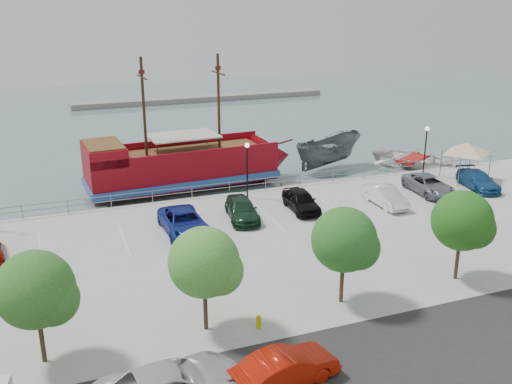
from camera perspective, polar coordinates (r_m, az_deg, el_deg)
name	(u,v)px	position (r m, az deg, el deg)	size (l,w,h in m)	color
ground	(281,242)	(38.23, 2.47, -4.99)	(160.00, 160.00, 0.00)	slate
street	(432,366)	(25.70, 17.23, -16.28)	(100.00, 8.00, 0.04)	black
sidewalk	(358,298)	(29.83, 10.18, -10.41)	(100.00, 4.00, 0.05)	#A09F9E
seawall_railing	(242,186)	(44.48, -1.44, 0.61)	(50.00, 0.06, 1.00)	gray
far_shore	(202,98)	(91.56, -5.38, 9.30)	(40.00, 3.00, 0.80)	gray
pirate_ship	(197,165)	(48.93, -5.92, 2.73)	(18.61, 6.17, 11.64)	maroon
patrol_boat	(328,154)	(54.26, 7.24, 3.80)	(2.92, 7.77, 3.01)	#52585C
speedboat	(413,162)	(55.86, 15.47, 2.96)	(5.56, 7.78, 1.61)	white
dock_west	(64,218)	(44.03, -18.65, -2.47)	(6.44, 1.84, 0.37)	slate
dock_mid	(326,185)	(49.21, 6.97, 0.67)	(7.46, 2.13, 0.43)	gray
dock_east	(403,176)	(53.21, 14.53, 1.57)	(6.77, 1.93, 0.39)	slate
canopy_tent	(468,142)	(49.95, 20.41, 4.66)	(4.98, 4.98, 3.70)	slate
street_sedan	(285,369)	(23.28, 2.93, -17.25)	(1.55, 4.46, 1.47)	#B21707
fire_hydrant	(259,321)	(26.80, 0.26, -12.81)	(0.24, 0.24, 0.69)	#C6AC00
lamp_post_mid	(247,160)	(42.61, -0.89, 3.18)	(0.36, 0.36, 4.28)	black
lamp_post_right	(426,142)	(50.16, 16.63, 4.79)	(0.36, 0.36, 4.28)	black
tree_b	(39,292)	(24.70, -20.87, -9.32)	(3.30, 3.20, 5.00)	#473321
tree_c	(208,264)	(25.41, -4.86, -7.23)	(3.30, 3.20, 5.00)	#473321
tree_d	(347,242)	(27.92, 9.13, -4.93)	(3.30, 3.20, 5.00)	#473321
tree_e	(465,223)	(31.80, 20.18, -2.88)	(3.30, 3.20, 5.00)	#473321
parked_car_c	(184,222)	(36.98, -7.23, -3.03)	(2.52, 5.45, 1.52)	navy
parked_car_d	(242,209)	(39.13, -1.43, -1.75)	(1.91, 4.69, 1.36)	#153321
parked_car_e	(301,200)	(40.77, 4.54, -0.85)	(1.76, 4.37, 1.49)	black
parked_car_f	(385,196)	(42.72, 12.81, -0.39)	(1.51, 4.34, 1.43)	white
parked_car_g	(429,185)	(46.19, 16.91, 0.69)	(2.31, 5.01, 1.39)	slate
parked_car_h	(478,180)	(48.69, 21.33, 1.10)	(1.91, 4.70, 1.36)	navy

